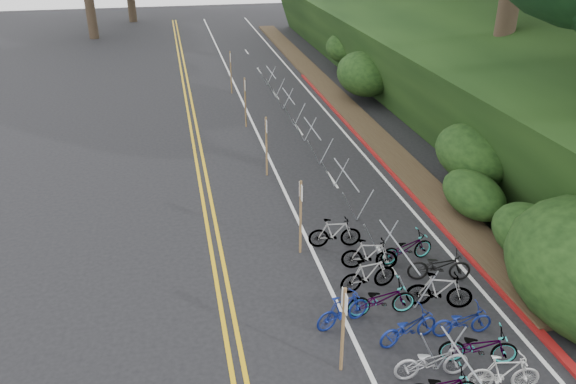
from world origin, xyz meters
The scene contains 10 objects.
ground centered at (0.00, 0.00, 0.00)m, with size 120.00×120.00×0.00m, color black.
road_markings centered at (0.63, 10.10, 0.00)m, with size 7.47×80.00×0.01m.
red_curb centered at (5.70, 12.00, 0.05)m, with size 0.25×28.00×0.10m, color maroon.
embankment centered at (12.96, 19.04, 2.57)m, with size 14.30×48.14×9.11m.
bike_rack_front centered at (2.62, -1.94, 0.85)m, with size 1.15×2.83×1.18m.
bike_racks_rest centered at (3.00, 13.00, 0.85)m, with size 1.14×23.00×1.17m.
signpost_near centered at (0.38, -0.17, 1.33)m, with size 0.08×0.40×2.33m.
signposts_rest centered at (0.60, 14.00, 1.43)m, with size 0.08×18.40×2.50m.
bike_front centered at (0.88, 1.36, 0.48)m, with size 1.60×0.45×0.96m, color navy.
bike_valet centered at (2.92, 0.77, 0.48)m, with size 3.31×9.95×1.06m.
Camera 1 is at (-2.92, -9.66, 9.60)m, focal length 35.00 mm.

